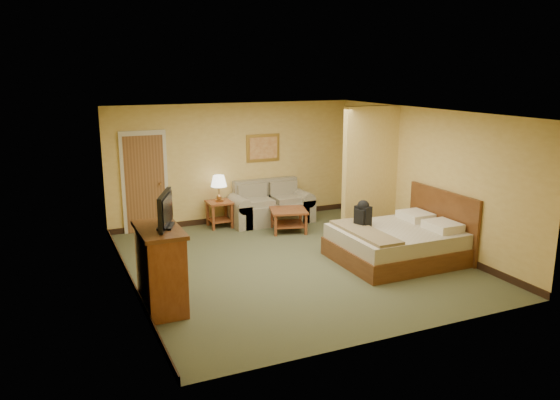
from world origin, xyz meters
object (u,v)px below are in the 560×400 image
loveseat (270,209)px  dresser (161,268)px  coffee_table (288,216)px  bed (401,242)px

loveseat → dresser: dresser is taller
coffee_table → dresser: bearing=-139.9°
loveseat → coffee_table: loveseat is taller
loveseat → coffee_table: (0.06, -0.81, 0.04)m
coffee_table → loveseat: bearing=94.1°
loveseat → dresser: bearing=-131.9°
loveseat → dresser: 4.74m
coffee_table → dresser: dresser is taller
dresser → bed: 4.31m
coffee_table → dresser: 4.21m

